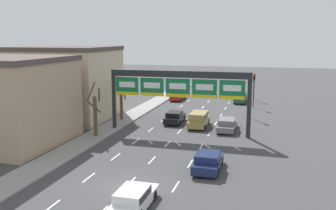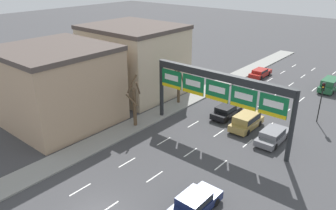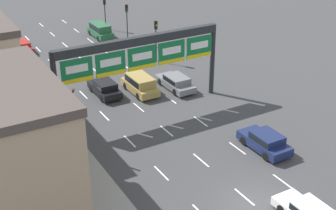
# 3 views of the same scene
# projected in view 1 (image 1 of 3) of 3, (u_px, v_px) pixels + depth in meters

# --- Properties ---
(ground_plane) EXTENTS (220.00, 220.00, 0.00)m
(ground_plane) POSITION_uv_depth(u_px,v_px,m) (126.00, 187.00, 25.78)
(ground_plane) COLOR #3D3D3F
(sidewalk_left) EXTENTS (2.80, 110.00, 0.15)m
(sidewalk_left) POSITION_uv_depth(u_px,v_px,m) (25.00, 175.00, 27.82)
(sidewalk_left) COLOR gray
(sidewalk_left) RESTS_ON ground_plane
(lane_dashes) EXTENTS (6.72, 67.00, 0.01)m
(lane_dashes) POSITION_uv_depth(u_px,v_px,m) (174.00, 137.00, 38.60)
(lane_dashes) COLOR white
(lane_dashes) RESTS_ON ground_plane
(sign_gantry) EXTENTS (15.24, 0.70, 6.73)m
(sign_gantry) POSITION_uv_depth(u_px,v_px,m) (178.00, 84.00, 39.40)
(sign_gantry) COLOR #232628
(sign_gantry) RESTS_ON ground_plane
(building_near) EXTENTS (11.21, 10.83, 8.40)m
(building_near) POSITION_uv_depth(u_px,v_px,m) (4.00, 101.00, 35.87)
(building_near) COLOR tan
(building_near) RESTS_ON ground_plane
(building_far) EXTENTS (11.96, 10.33, 9.06)m
(building_far) POSITION_uv_depth(u_px,v_px,m) (65.00, 83.00, 47.31)
(building_far) COLOR #C6B293
(building_far) RESTS_ON ground_plane
(car_red) EXTENTS (1.80, 4.78, 1.26)m
(car_red) POSITION_uv_depth(u_px,v_px,m) (178.00, 96.00, 61.51)
(car_red) COLOR maroon
(car_red) RESTS_ON ground_plane
(car_navy) EXTENTS (1.97, 4.28, 1.43)m
(car_navy) POSITION_uv_depth(u_px,v_px,m) (208.00, 161.00, 28.96)
(car_navy) COLOR #19234C
(car_navy) RESTS_ON ground_plane
(car_black) EXTENTS (1.85, 4.32, 1.40)m
(car_black) POSITION_uv_depth(u_px,v_px,m) (175.00, 117.00, 44.99)
(car_black) COLOR black
(car_black) RESTS_ON ground_plane
(car_grey) EXTENTS (1.93, 4.81, 1.36)m
(car_grey) POSITION_uv_depth(u_px,v_px,m) (227.00, 124.00, 41.35)
(car_grey) COLOR slate
(car_grey) RESTS_ON ground_plane
(suv_gold) EXTENTS (1.97, 4.56, 1.69)m
(suv_gold) POSITION_uv_depth(u_px,v_px,m) (199.00, 119.00, 43.07)
(suv_gold) COLOR #A88947
(suv_gold) RESTS_ON ground_plane
(suv_green) EXTENTS (1.90, 4.75, 1.75)m
(suv_green) POSITION_uv_depth(u_px,v_px,m) (241.00, 96.00, 59.21)
(suv_green) COLOR #235B38
(suv_green) RESTS_ON ground_plane
(car_white) EXTENTS (1.84, 4.58, 1.33)m
(car_white) POSITION_uv_depth(u_px,v_px,m) (133.00, 198.00, 22.40)
(car_white) COLOR silver
(car_white) RESTS_ON ground_plane
(traffic_light_near_gantry) EXTENTS (0.30, 0.35, 4.29)m
(traffic_light_near_gantry) POSITION_uv_depth(u_px,v_px,m) (254.00, 81.00, 60.97)
(traffic_light_near_gantry) COLOR black
(traffic_light_near_gantry) RESTS_ON ground_plane
(traffic_light_mid_block) EXTENTS (0.30, 0.35, 4.60)m
(traffic_light_mid_block) POSITION_uv_depth(u_px,v_px,m) (250.00, 92.00, 47.50)
(traffic_light_mid_block) COLOR black
(traffic_light_mid_block) RESTS_ON ground_plane
(traffic_light_far_end) EXTENTS (0.30, 0.35, 4.71)m
(traffic_light_far_end) POSITION_uv_depth(u_px,v_px,m) (254.00, 85.00, 54.74)
(traffic_light_far_end) COLOR black
(traffic_light_far_end) RESTS_ON ground_plane
(tree_bare_closest) EXTENTS (1.33, 1.32, 4.71)m
(tree_bare_closest) POSITION_uv_depth(u_px,v_px,m) (121.00, 99.00, 46.06)
(tree_bare_closest) COLOR brown
(tree_bare_closest) RESTS_ON sidewalk_left
(tree_bare_second) EXTENTS (1.67, 1.68, 5.54)m
(tree_bare_second) POSITION_uv_depth(u_px,v_px,m) (95.00, 112.00, 38.30)
(tree_bare_second) COLOR brown
(tree_bare_second) RESTS_ON sidewalk_left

